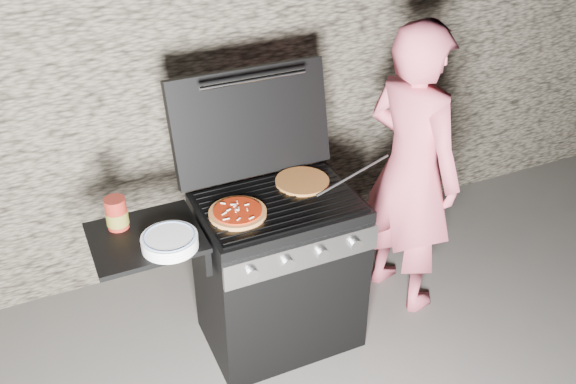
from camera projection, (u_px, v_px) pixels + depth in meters
name	position (u px, v px, depth m)	size (l,w,h in m)	color
ground	(280.00, 334.00, 3.66)	(50.00, 50.00, 0.00)	#57524B
stone_wall	(211.00, 118.00, 3.98)	(8.00, 0.35, 1.80)	gray
gas_grill	(235.00, 285.00, 3.33)	(1.34, 0.79, 0.91)	black
pizza_topped	(238.00, 212.00, 3.06)	(0.28, 0.28, 0.03)	tan
pizza_plain	(302.00, 181.00, 3.31)	(0.28, 0.28, 0.01)	orange
sauce_jar	(116.00, 213.00, 2.96)	(0.10, 0.10, 0.16)	maroon
blue_carton	(116.00, 211.00, 3.00)	(0.06, 0.03, 0.13)	#223199
plate_stack	(170.00, 242.00, 2.85)	(0.25, 0.25, 0.06)	white
person	(411.00, 171.00, 3.52)	(0.62, 0.41, 1.71)	#E55E72
tongs	(353.00, 175.00, 3.29)	(0.01, 0.01, 0.47)	black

